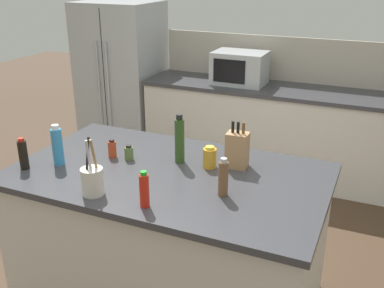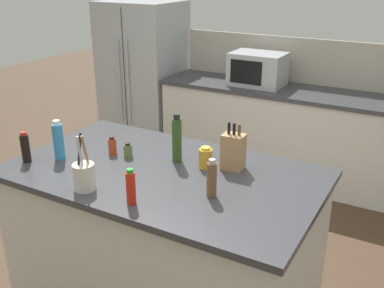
{
  "view_description": "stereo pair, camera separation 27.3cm",
  "coord_description": "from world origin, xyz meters",
  "px_view_note": "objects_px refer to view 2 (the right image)",
  "views": [
    {
      "loc": [
        1.11,
        -2.16,
        2.09
      ],
      "look_at": [
        0.0,
        0.35,
        0.99
      ],
      "focal_mm": 42.0,
      "sensor_mm": 36.0,
      "label": 1
    },
    {
      "loc": [
        1.35,
        -2.04,
        2.09
      ],
      "look_at": [
        0.0,
        0.35,
        0.99
      ],
      "focal_mm": 42.0,
      "sensor_mm": 36.0,
      "label": 2
    }
  ],
  "objects_px": {
    "knife_block": "(233,151)",
    "spice_jar_oregano": "(128,150)",
    "microwave": "(258,69)",
    "pepper_grinder": "(212,179)",
    "honey_jar": "(206,158)",
    "hot_sauce_bottle": "(131,188)",
    "olive_oil_bottle": "(176,139)",
    "utensil_crock": "(84,176)",
    "soy_sauce_bottle": "(25,148)",
    "dish_soap_bottle": "(58,141)",
    "refrigerator": "(144,76)",
    "spice_jar_paprika": "(112,146)"
  },
  "relations": [
    {
      "from": "knife_block",
      "to": "hot_sauce_bottle",
      "type": "relative_size",
      "value": 1.47
    },
    {
      "from": "dish_soap_bottle",
      "to": "utensil_crock",
      "type": "bearing_deg",
      "value": -29.41
    },
    {
      "from": "knife_block",
      "to": "spice_jar_paprika",
      "type": "bearing_deg",
      "value": -169.95
    },
    {
      "from": "olive_oil_bottle",
      "to": "refrigerator",
      "type": "bearing_deg",
      "value": 129.7
    },
    {
      "from": "knife_block",
      "to": "spice_jar_paprika",
      "type": "height_order",
      "value": "knife_block"
    },
    {
      "from": "dish_soap_bottle",
      "to": "olive_oil_bottle",
      "type": "xyz_separation_m",
      "value": [
        0.66,
        0.33,
        0.03
      ]
    },
    {
      "from": "pepper_grinder",
      "to": "olive_oil_bottle",
      "type": "bearing_deg",
      "value": 143.14
    },
    {
      "from": "spice_jar_oregano",
      "to": "knife_block",
      "type": "bearing_deg",
      "value": 14.32
    },
    {
      "from": "utensil_crock",
      "to": "olive_oil_bottle",
      "type": "relative_size",
      "value": 1.03
    },
    {
      "from": "refrigerator",
      "to": "spice_jar_oregano",
      "type": "distance_m",
      "value": 2.61
    },
    {
      "from": "microwave",
      "to": "hot_sauce_bottle",
      "type": "height_order",
      "value": "microwave"
    },
    {
      "from": "hot_sauce_bottle",
      "to": "spice_jar_oregano",
      "type": "bearing_deg",
      "value": 128.67
    },
    {
      "from": "knife_block",
      "to": "hot_sauce_bottle",
      "type": "distance_m",
      "value": 0.71
    },
    {
      "from": "olive_oil_bottle",
      "to": "dish_soap_bottle",
      "type": "bearing_deg",
      "value": -153.27
    },
    {
      "from": "knife_block",
      "to": "spice_jar_oregano",
      "type": "xyz_separation_m",
      "value": [
        -0.66,
        -0.17,
        -0.07
      ]
    },
    {
      "from": "utensil_crock",
      "to": "spice_jar_paprika",
      "type": "bearing_deg",
      "value": 111.35
    },
    {
      "from": "dish_soap_bottle",
      "to": "soy_sauce_bottle",
      "type": "distance_m",
      "value": 0.2
    },
    {
      "from": "microwave",
      "to": "soy_sauce_bottle",
      "type": "height_order",
      "value": "microwave"
    },
    {
      "from": "pepper_grinder",
      "to": "utensil_crock",
      "type": "bearing_deg",
      "value": -157.12
    },
    {
      "from": "utensil_crock",
      "to": "olive_oil_bottle",
      "type": "bearing_deg",
      "value": 67.16
    },
    {
      "from": "refrigerator",
      "to": "honey_jar",
      "type": "bearing_deg",
      "value": -47.11
    },
    {
      "from": "microwave",
      "to": "spice_jar_oregano",
      "type": "bearing_deg",
      "value": -90.76
    },
    {
      "from": "refrigerator",
      "to": "utensil_crock",
      "type": "distance_m",
      "value": 3.06
    },
    {
      "from": "dish_soap_bottle",
      "to": "pepper_grinder",
      "type": "relative_size",
      "value": 1.2
    },
    {
      "from": "knife_block",
      "to": "dish_soap_bottle",
      "type": "distance_m",
      "value": 1.1
    },
    {
      "from": "spice_jar_paprika",
      "to": "olive_oil_bottle",
      "type": "distance_m",
      "value": 0.45
    },
    {
      "from": "pepper_grinder",
      "to": "honey_jar",
      "type": "bearing_deg",
      "value": 123.07
    },
    {
      "from": "olive_oil_bottle",
      "to": "hot_sauce_bottle",
      "type": "bearing_deg",
      "value": -82.24
    },
    {
      "from": "hot_sauce_bottle",
      "to": "soy_sauce_bottle",
      "type": "distance_m",
      "value": 0.9
    },
    {
      "from": "knife_block",
      "to": "refrigerator",
      "type": "bearing_deg",
      "value": 133.07
    },
    {
      "from": "knife_block",
      "to": "spice_jar_oregano",
      "type": "relative_size",
      "value": 2.99
    },
    {
      "from": "refrigerator",
      "to": "dish_soap_bottle",
      "type": "height_order",
      "value": "refrigerator"
    },
    {
      "from": "microwave",
      "to": "knife_block",
      "type": "relative_size",
      "value": 1.84
    },
    {
      "from": "pepper_grinder",
      "to": "soy_sauce_bottle",
      "type": "xyz_separation_m",
      "value": [
        -1.21,
        -0.17,
        -0.01
      ]
    },
    {
      "from": "honey_jar",
      "to": "spice_jar_oregano",
      "type": "bearing_deg",
      "value": -169.22
    },
    {
      "from": "microwave",
      "to": "pepper_grinder",
      "type": "relative_size",
      "value": 2.48
    },
    {
      "from": "soy_sauce_bottle",
      "to": "pepper_grinder",
      "type": "bearing_deg",
      "value": 7.88
    },
    {
      "from": "soy_sauce_bottle",
      "to": "honey_jar",
      "type": "bearing_deg",
      "value": 24.81
    },
    {
      "from": "knife_block",
      "to": "dish_soap_bottle",
      "type": "height_order",
      "value": "knife_block"
    },
    {
      "from": "utensil_crock",
      "to": "pepper_grinder",
      "type": "bearing_deg",
      "value": 22.88
    },
    {
      "from": "spice_jar_oregano",
      "to": "microwave",
      "type": "bearing_deg",
      "value": 89.24
    },
    {
      "from": "spice_jar_paprika",
      "to": "hot_sauce_bottle",
      "type": "distance_m",
      "value": 0.69
    },
    {
      "from": "spice_jar_paprika",
      "to": "dish_soap_bottle",
      "type": "xyz_separation_m",
      "value": [
        -0.24,
        -0.23,
        0.07
      ]
    },
    {
      "from": "utensil_crock",
      "to": "olive_oil_bottle",
      "type": "xyz_separation_m",
      "value": [
        0.24,
        0.57,
        0.06
      ]
    },
    {
      "from": "dish_soap_bottle",
      "to": "soy_sauce_bottle",
      "type": "height_order",
      "value": "dish_soap_bottle"
    },
    {
      "from": "microwave",
      "to": "dish_soap_bottle",
      "type": "height_order",
      "value": "microwave"
    },
    {
      "from": "microwave",
      "to": "dish_soap_bottle",
      "type": "xyz_separation_m",
      "value": [
        -0.39,
        -2.37,
        -0.04
      ]
    },
    {
      "from": "spice_jar_paprika",
      "to": "hot_sauce_bottle",
      "type": "xyz_separation_m",
      "value": [
        0.5,
        -0.47,
        0.04
      ]
    },
    {
      "from": "refrigerator",
      "to": "spice_jar_paprika",
      "type": "bearing_deg",
      "value": -59.15
    },
    {
      "from": "microwave",
      "to": "olive_oil_bottle",
      "type": "distance_m",
      "value": 2.06
    }
  ]
}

